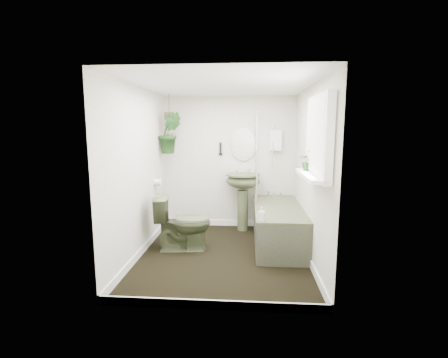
{
  "coord_description": "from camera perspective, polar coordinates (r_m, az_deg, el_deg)",
  "views": [
    {
      "loc": [
        0.33,
        -4.3,
        1.74
      ],
      "look_at": [
        0.0,
        0.15,
        1.05
      ],
      "focal_mm": 26.0,
      "sensor_mm": 36.0,
      "label": 1
    }
  ],
  "objects": [
    {
      "name": "wall_left",
      "position": [
        4.59,
        -14.76,
        1.11
      ],
      "size": [
        0.02,
        2.8,
        2.3
      ],
      "primitive_type": "cube",
      "color": "white",
      "rests_on": "ground"
    },
    {
      "name": "soap_bottle",
      "position": [
        4.18,
        6.61,
        -6.11
      ],
      "size": [
        0.11,
        0.11,
        0.18
      ],
      "primitive_type": "imported",
      "rotation": [
        0.0,
        0.0,
        -0.41
      ],
      "color": "#292627",
      "rests_on": "bathtub"
    },
    {
      "name": "window_sill",
      "position": [
        3.7,
        14.97,
        0.56
      ],
      "size": [
        0.18,
        1.0,
        0.04
      ],
      "primitive_type": "cube",
      "color": "white",
      "rests_on": "wall_right"
    },
    {
      "name": "sill_plant",
      "position": [
        3.98,
        14.67,
        3.15
      ],
      "size": [
        0.23,
        0.2,
        0.24
      ],
      "primitive_type": "imported",
      "rotation": [
        0.0,
        0.0,
        -0.08
      ],
      "color": "black",
      "rests_on": "window_sill"
    },
    {
      "name": "wall_back",
      "position": [
        5.75,
        0.92,
        2.91
      ],
      "size": [
        2.3,
        0.02,
        2.3
      ],
      "primitive_type": "cube",
      "color": "white",
      "rests_on": "ground"
    },
    {
      "name": "window_recess",
      "position": [
        3.68,
        16.31,
        7.04
      ],
      "size": [
        0.08,
        1.0,
        0.9
      ],
      "primitive_type": "cube",
      "color": "white",
      "rests_on": "wall_right"
    },
    {
      "name": "hanging_pot",
      "position": [
        5.51,
        -9.59,
        10.89
      ],
      "size": [
        0.16,
        0.16,
        0.12
      ],
      "primitive_type": "cylinder",
      "color": "#48412F",
      "rests_on": "ceiling"
    },
    {
      "name": "bath_screen",
      "position": [
        5.31,
        5.74,
        3.79
      ],
      "size": [
        0.04,
        0.72,
        1.4
      ],
      "primitive_type": null,
      "color": "silver",
      "rests_on": "bathtub"
    },
    {
      "name": "bathtub",
      "position": [
        5.03,
        9.51,
        -8.07
      ],
      "size": [
        0.72,
        1.72,
        0.58
      ],
      "primitive_type": null,
      "color": "#41492E",
      "rests_on": "floor"
    },
    {
      "name": "wall_sconce",
      "position": [
        5.69,
        -0.62,
        5.37
      ],
      "size": [
        0.04,
        0.04,
        0.22
      ],
      "primitive_type": "cylinder",
      "color": "black",
      "rests_on": "wall_back"
    },
    {
      "name": "shower_box",
      "position": [
        5.66,
        9.05,
        6.77
      ],
      "size": [
        0.2,
        0.1,
        0.35
      ],
      "primitive_type": "cube",
      "color": "white",
      "rests_on": "wall_back"
    },
    {
      "name": "floor",
      "position": [
        4.65,
        -0.14,
        -13.3
      ],
      "size": [
        2.3,
        2.8,
        0.02
      ],
      "primitive_type": "cube",
      "color": "black",
      "rests_on": "ground"
    },
    {
      "name": "oval_mirror",
      "position": [
        5.67,
        3.44,
        6.36
      ],
      "size": [
        0.46,
        0.03,
        0.62
      ],
      "primitive_type": "ellipsoid",
      "color": "beige",
      "rests_on": "wall_back"
    },
    {
      "name": "skirting",
      "position": [
        4.63,
        -0.14,
        -12.61
      ],
      "size": [
        2.3,
        2.8,
        0.1
      ],
      "primitive_type": "cube",
      "color": "white",
      "rests_on": "floor"
    },
    {
      "name": "toilet_roll_holder",
      "position": [
        5.26,
        -11.58,
        -0.56
      ],
      "size": [
        0.11,
        0.11,
        0.11
      ],
      "primitive_type": "cylinder",
      "rotation": [
        0.0,
        1.57,
        0.0
      ],
      "color": "white",
      "rests_on": "wall_left"
    },
    {
      "name": "ceiling",
      "position": [
        4.35,
        -0.15,
        16.33
      ],
      "size": [
        2.3,
        2.8,
        0.02
      ],
      "primitive_type": "cube",
      "color": "white",
      "rests_on": "ground"
    },
    {
      "name": "pedestal_sink",
      "position": [
        5.6,
        3.32,
        -4.05
      ],
      "size": [
        0.67,
        0.61,
        0.99
      ],
      "primitive_type": null,
      "rotation": [
        0.0,
        0.0,
        -0.21
      ],
      "color": "#41492E",
      "rests_on": "floor"
    },
    {
      "name": "wall_front",
      "position": [
        2.97,
        -2.2,
        -2.7
      ],
      "size": [
        2.3,
        0.02,
        2.3
      ],
      "primitive_type": "cube",
      "color": "white",
      "rests_on": "ground"
    },
    {
      "name": "wall_right",
      "position": [
        4.42,
        15.04,
        0.82
      ],
      "size": [
        0.02,
        2.8,
        2.3
      ],
      "primitive_type": "cube",
      "color": "white",
      "rests_on": "ground"
    },
    {
      "name": "window_blinds",
      "position": [
        3.67,
        15.61,
        7.06
      ],
      "size": [
        0.01,
        0.86,
        0.76
      ],
      "primitive_type": "cube",
      "color": "white",
      "rests_on": "wall_right"
    },
    {
      "name": "hanging_plant",
      "position": [
        5.51,
        -9.51,
        7.99
      ],
      "size": [
        0.43,
        0.37,
        0.68
      ],
      "primitive_type": "imported",
      "rotation": [
        0.0,
        0.0,
        0.21
      ],
      "color": "black",
      "rests_on": "ceiling"
    },
    {
      "name": "toilet",
      "position": [
        4.76,
        -7.25,
        -7.56
      ],
      "size": [
        0.85,
        0.56,
        0.81
      ],
      "primitive_type": "imported",
      "rotation": [
        0.0,
        0.0,
        1.71
      ],
      "color": "#41492E",
      "rests_on": "floor"
    }
  ]
}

